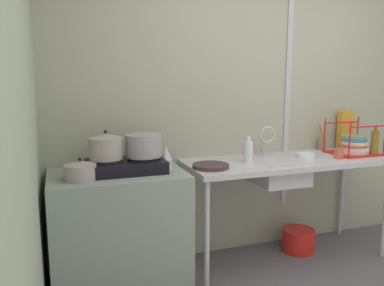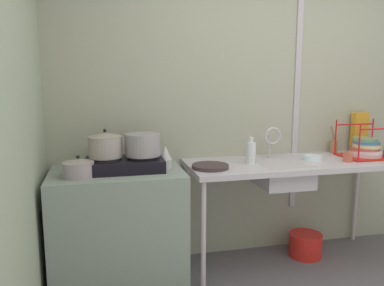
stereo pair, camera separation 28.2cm
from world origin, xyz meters
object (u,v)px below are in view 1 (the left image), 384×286
sink_basin (278,172)px  small_bowl_on_drainboard (306,155)px  faucet (267,137)px  dish_rack (353,146)px  cereal_box (345,130)px  frying_pan (211,166)px  bucket_on_floor (298,240)px  percolator (166,158)px  bottle_by_sink (248,151)px  utensil_jar (322,144)px  pot_on_right_burner (143,145)px  cup_by_rack (339,154)px  pot_on_left_burner (106,146)px  pot_beside_stove (80,171)px  stove (126,165)px  bottle_by_rack (375,143)px

sink_basin → small_bowl_on_drainboard: bearing=10.8°
faucet → dish_rack: 0.80m
cereal_box → frying_pan: bearing=-172.2°
frying_pan → bucket_on_floor: 1.17m
percolator → faucet: size_ratio=0.63×
bottle_by_sink → utensil_jar: utensil_jar is taller
small_bowl_on_drainboard → bucket_on_floor: 0.77m
dish_rack → cereal_box: 0.29m
pot_on_right_burner → faucet: size_ratio=0.97×
pot_on_right_burner → bucket_on_floor: bearing=2.4°
frying_pan → dish_rack: (1.36, 0.08, 0.06)m
small_bowl_on_drainboard → cereal_box: size_ratio=0.42×
sink_basin → frying_pan: frying_pan is taller
frying_pan → bottle_by_sink: bottle_by_sink is taller
faucet → bucket_on_floor: (0.31, -0.06, -0.92)m
cup_by_rack → percolator: bearing=174.9°
pot_on_left_burner → faucet: size_ratio=0.90×
pot_beside_stove → bucket_on_floor: pot_beside_stove is taller
cereal_box → utensil_jar: (-0.26, -0.00, -0.12)m
percolator → bottle_by_sink: (0.66, -0.00, 0.01)m
pot_beside_stove → cup_by_rack: (2.03, -0.00, -0.02)m
faucet → cereal_box: bearing=8.4°
sink_basin → small_bowl_on_drainboard: small_bowl_on_drainboard is taller
dish_rack → utensil_jar: (-0.14, 0.24, -0.01)m
sink_basin → bucket_on_floor: sink_basin is taller
cereal_box → bucket_on_floor: size_ratio=1.26×
stove → bucket_on_floor: 1.69m
cereal_box → percolator: bearing=-177.1°
pot_beside_stove → bottle_by_sink: (1.27, 0.12, 0.02)m
pot_on_left_burner → frying_pan: pot_on_left_burner is taller
pot_on_right_burner → pot_beside_stove: bearing=-165.2°
pot_on_right_burner → cereal_box: cereal_box is taller
bottle_by_rack → bucket_on_floor: bearing=165.6°
faucet → pot_on_left_burner: bearing=-174.7°
percolator → frying_pan: (0.31, -0.09, -0.07)m
faucet → cup_by_rack: bearing=-23.9°
stove → pot_beside_stove: (-0.31, -0.12, 0.02)m
pot_beside_stove → cereal_box: (2.40, 0.37, 0.11)m
stove → pot_beside_stove: pot_beside_stove is taller
cereal_box → cup_by_rack: bearing=-139.7°
stove → utensil_jar: 1.85m
pot_on_left_burner → pot_on_right_burner: bearing=0.0°
stove → sink_basin: size_ratio=1.39×
percolator → sink_basin: size_ratio=0.42×
dish_rack → pot_on_left_burner: bearing=-179.8°
small_bowl_on_drainboard → utensil_jar: size_ratio=0.62×
frying_pan → bottle_by_sink: 0.36m
percolator → bucket_on_floor: size_ratio=0.59×
faucet → small_bowl_on_drainboard: (0.31, -0.11, -0.15)m
frying_pan → bucket_on_floor: size_ratio=0.98×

